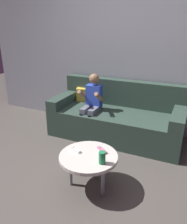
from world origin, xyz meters
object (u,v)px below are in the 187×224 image
object	(u,v)px
game_remote_white_center	(76,150)
soda_can	(102,158)
couch	(117,118)
person_seated_on_couch	(92,102)
game_remote_pink_near_edge	(102,150)
coffee_table	(89,158)

from	to	relation	value
game_remote_white_center	soda_can	world-z (taller)	soda_can
couch	soda_can	world-z (taller)	couch
game_remote_white_center	soda_can	size ratio (longest dim) A/B	1.17
person_seated_on_couch	game_remote_pink_near_edge	bearing A→B (deg)	-59.39
couch	soda_can	distance (m)	1.36
game_remote_pink_near_edge	game_remote_white_center	size ratio (longest dim) A/B	0.95
person_seated_on_couch	game_remote_pink_near_edge	size ratio (longest dim) A/B	7.01
person_seated_on_couch	coffee_table	distance (m)	1.18
game_remote_pink_near_edge	soda_can	xyz separation A→B (m)	(0.08, -0.20, 0.05)
game_remote_pink_near_edge	game_remote_white_center	distance (m)	0.27
person_seated_on_couch	coffee_table	world-z (taller)	person_seated_on_couch
couch	game_remote_pink_near_edge	xyz separation A→B (m)	(0.22, -1.12, 0.11)
couch	coffee_table	distance (m)	1.26
couch	person_seated_on_couch	bearing A→B (deg)	-151.77
game_remote_pink_near_edge	game_remote_white_center	bearing A→B (deg)	-157.17
person_seated_on_couch	soda_can	distance (m)	1.31
game_remote_white_center	game_remote_pink_near_edge	bearing A→B (deg)	22.83
soda_can	game_remote_white_center	bearing A→B (deg)	164.34
person_seated_on_couch	game_remote_white_center	distance (m)	1.10
coffee_table	soda_can	size ratio (longest dim) A/B	4.88
couch	game_remote_pink_near_edge	size ratio (longest dim) A/B	14.22
coffee_table	soda_can	bearing A→B (deg)	-21.96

